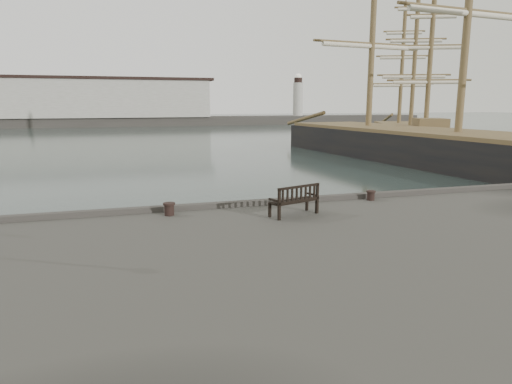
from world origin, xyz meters
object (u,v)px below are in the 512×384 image
(bollard_right, at_px, (371,195))
(bench, at_px, (294,206))
(tall_ship_main, at_px, (456,157))
(tall_ship_far, at_px, (410,139))
(bollard_left, at_px, (169,209))

(bollard_right, bearing_deg, bench, -159.56)
(bollard_right, distance_m, tall_ship_main, 23.71)
(bollard_right, xyz_separation_m, tall_ship_far, (25.49, 33.73, -1.02))
(bench, bearing_deg, tall_ship_far, 31.68)
(bench, distance_m, bollard_left, 3.99)
(bollard_left, xyz_separation_m, tall_ship_far, (32.87, 33.91, -1.04))
(tall_ship_far, bearing_deg, bench, -106.93)
(tall_ship_main, bearing_deg, tall_ship_far, 59.32)
(bollard_left, height_order, tall_ship_main, tall_ship_main)
(bollard_left, relative_size, tall_ship_far, 0.02)
(tall_ship_main, height_order, tall_ship_far, tall_ship_main)
(bollard_left, bearing_deg, bench, -16.75)
(bench, bearing_deg, tall_ship_main, 20.98)
(bollard_right, xyz_separation_m, tall_ship_main, (17.42, 16.06, -0.95))
(bench, height_order, bollard_left, bench)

